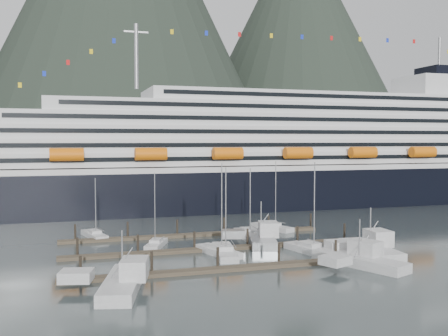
{
  "coord_description": "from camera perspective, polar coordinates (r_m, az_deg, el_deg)",
  "views": [
    {
      "loc": [
        -28.02,
        -76.29,
        17.48
      ],
      "look_at": [
        2.5,
        22.0,
        12.08
      ],
      "focal_mm": 42.0,
      "sensor_mm": 36.0,
      "label": 1
    }
  ],
  "objects": [
    {
      "name": "sailboat_d",
      "position": [
        80.85,
        0.09,
        -9.18
      ],
      "size": [
        4.77,
        11.93,
        13.96
      ],
      "rotation": [
        0.0,
        0.0,
        1.39
      ],
      "color": "#B8B8B8",
      "rests_on": "ground"
    },
    {
      "name": "ground",
      "position": [
        83.13,
        2.89,
        -9.14
      ],
      "size": [
        1600.0,
        1600.0,
        0.0
      ],
      "primitive_type": "plane",
      "color": "#3F4A49",
      "rests_on": "ground"
    },
    {
      "name": "sailboat_e",
      "position": [
        97.93,
        -13.93,
        -7.14
      ],
      "size": [
        4.48,
        9.28,
        11.21
      ],
      "rotation": [
        0.0,
        0.0,
        1.82
      ],
      "color": "#B8B8B8",
      "rests_on": "ground"
    },
    {
      "name": "sailboat_a",
      "position": [
        87.57,
        -7.39,
        -8.27
      ],
      "size": [
        5.12,
        8.0,
        12.65
      ],
      "rotation": [
        0.0,
        0.0,
        1.16
      ],
      "color": "#B8B8B8",
      "rests_on": "ground"
    },
    {
      "name": "cruise_ship",
      "position": [
        143.6,
        6.61,
        0.81
      ],
      "size": [
        210.0,
        30.4,
        50.3
      ],
      "color": "black",
      "rests_on": "ground"
    },
    {
      "name": "sailboat_f",
      "position": [
        94.96,
        2.68,
        -7.34
      ],
      "size": [
        3.6,
        10.37,
        13.11
      ],
      "rotation": [
        0.0,
        0.0,
        1.51
      ],
      "color": "#B8B8B8",
      "rests_on": "ground"
    },
    {
      "name": "mountains",
      "position": [
        685.4,
        -10.48,
        15.24
      ],
      "size": [
        870.0,
        440.0,
        420.0
      ],
      "color": "#202B21",
      "rests_on": "ground"
    },
    {
      "name": "trawler_d",
      "position": [
        83.83,
        15.52,
        -8.46
      ],
      "size": [
        10.1,
        13.64,
        8.05
      ],
      "rotation": [
        0.0,
        0.0,
        1.52
      ],
      "color": "#B8B8B8",
      "rests_on": "ground"
    },
    {
      "name": "sailboat_h",
      "position": [
        83.69,
        9.32,
        -8.79
      ],
      "size": [
        5.11,
        10.04,
        14.71
      ],
      "rotation": [
        0.0,
        0.0,
        1.82
      ],
      "color": "#B8B8B8",
      "rests_on": "ground"
    },
    {
      "name": "trawler_e",
      "position": [
        89.24,
        3.96,
        -7.66
      ],
      "size": [
        10.23,
        12.91,
        8.03
      ],
      "rotation": [
        0.0,
        0.0,
        1.31
      ],
      "color": "gray",
      "rests_on": "ground"
    },
    {
      "name": "dock_mid",
      "position": [
        84.4,
        -1.01,
        -8.74
      ],
      "size": [
        48.18,
        2.28,
        3.2
      ],
      "color": "#403629",
      "rests_on": "ground"
    },
    {
      "name": "sailboat_c",
      "position": [
        81.28,
        -0.62,
        -9.11
      ],
      "size": [
        5.23,
        9.98,
        14.51
      ],
      "rotation": [
        0.0,
        0.0,
        1.85
      ],
      "color": "#B8B8B8",
      "rests_on": "ground"
    },
    {
      "name": "dock_far",
      "position": [
        96.72,
        -3.18,
        -7.23
      ],
      "size": [
        48.18,
        2.28,
        3.2
      ],
      "color": "#403629",
      "rests_on": "ground"
    },
    {
      "name": "trawler_c",
      "position": [
        76.32,
        14.44,
        -9.63
      ],
      "size": [
        11.52,
        14.39,
        7.2
      ],
      "rotation": [
        0.0,
        0.0,
        1.97
      ],
      "color": "#B8B8B8",
      "rests_on": "ground"
    },
    {
      "name": "sailboat_g",
      "position": [
        103.87,
        5.25,
        -6.47
      ],
      "size": [
        5.94,
        9.94,
        13.91
      ],
      "rotation": [
        0.0,
        0.0,
        1.96
      ],
      "color": "#B8B8B8",
      "rests_on": "ground"
    },
    {
      "name": "trawler_a",
      "position": [
        63.83,
        -11.15,
        -12.05
      ],
      "size": [
        10.94,
        14.56,
        7.75
      ],
      "rotation": [
        0.0,
        0.0,
        1.32
      ],
      "color": "#B8B8B8",
      "rests_on": "ground"
    },
    {
      "name": "dock_near",
      "position": [
        72.31,
        1.92,
        -10.74
      ],
      "size": [
        48.18,
        2.28,
        3.2
      ],
      "color": "#403629",
      "rests_on": "ground"
    }
  ]
}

